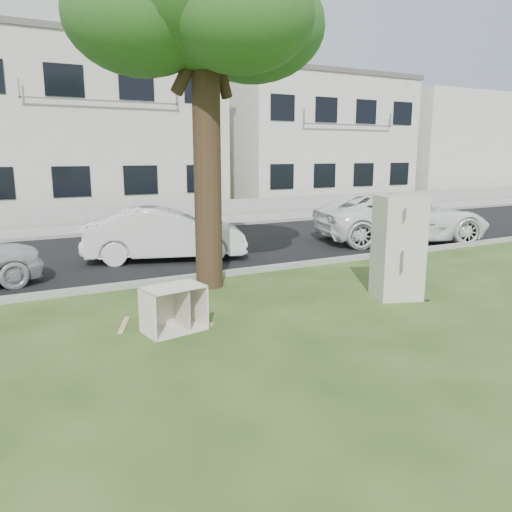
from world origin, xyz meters
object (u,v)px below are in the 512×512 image
car_center (165,234)px  car_right (402,218)px  fridge (398,247)px  cabinet (174,309)px

car_center → car_right: size_ratio=0.76×
car_center → car_right: (7.35, -0.73, 0.07)m
fridge → car_center: fridge is taller
fridge → car_right: size_ratio=0.36×
cabinet → car_right: size_ratio=0.17×
cabinet → car_center: bearing=63.9°
cabinet → fridge: bearing=-12.3°
cabinet → car_right: (8.87, 4.44, 0.38)m
fridge → car_right: (4.56, 4.64, -0.23)m
fridge → car_right: 6.51m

